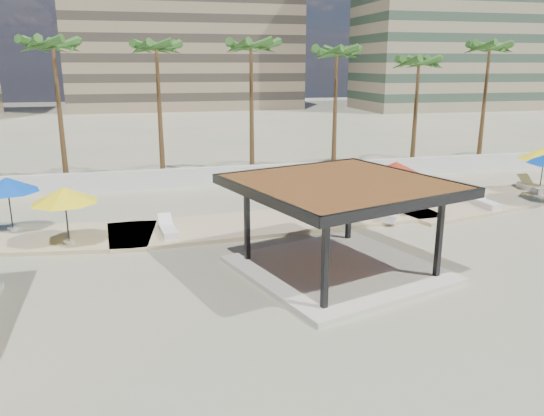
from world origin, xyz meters
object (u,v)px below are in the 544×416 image
Objects in this scene: lounger_c at (485,203)px; pavilion_central at (340,218)px; lounger_b at (391,213)px; lounger_a at (168,230)px; umbrella_c at (396,169)px; lounger_d at (532,187)px.

pavilion_central is at bearing 117.90° from lounger_c.
lounger_a is at bearing 125.04° from lounger_b.
umbrella_c is 1.73× the size of lounger_c.
pavilion_central is 8.26m from umbrella_c.
lounger_d reaches higher than lounger_a.
lounger_d is (21.43, 3.16, 0.02)m from lounger_a.
pavilion_central is 4.29× the size of lounger_a.
lounger_b is (4.89, 5.62, -1.67)m from pavilion_central.
lounger_a is (-11.23, -0.70, -2.08)m from umbrella_c.
lounger_c is (10.64, 6.25, -1.71)m from pavilion_central.
umbrella_c is 10.69m from lounger_d.
umbrella_c is 1.54× the size of lounger_d.
lounger_b is at bearing -126.21° from umbrella_c.
lounger_c is 0.89× the size of lounger_d.
pavilion_central is at bearing 173.74° from lounger_b.
umbrella_c is at bearing 107.85° from lounger_d.
lounger_b is 1.18× the size of lounger_c.
lounger_d is (15.56, 8.72, -1.69)m from pavilion_central.
umbrella_c is 11.45m from lounger_a.
lounger_d is at bearing 12.16° from pavilion_central.
lounger_c is (16.52, 0.68, 0.00)m from lounger_a.
umbrella_c reaches higher than lounger_c.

